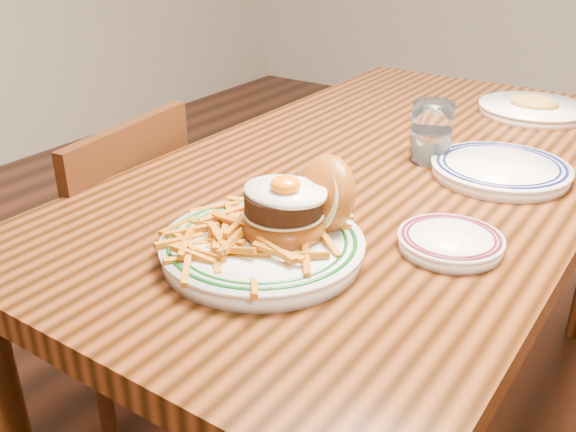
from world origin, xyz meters
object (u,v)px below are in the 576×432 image
Objects in this scene: main_plate at (273,230)px; side_plate at (451,241)px; chair_left at (107,273)px; table at (384,199)px.

side_plate is at bearing 62.65° from main_plate.
chair_left reaches higher than side_plate.
main_plate is at bearing -20.88° from chair_left.
main_plate is at bearing -86.01° from table.
main_plate reaches higher than chair_left.
table is at bearing 22.31° from chair_left.
main_plate reaches higher than side_plate.
chair_left is 4.98× the size of side_plate.
table is 4.73× the size of main_plate.
chair_left is at bearing -176.09° from side_plate.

